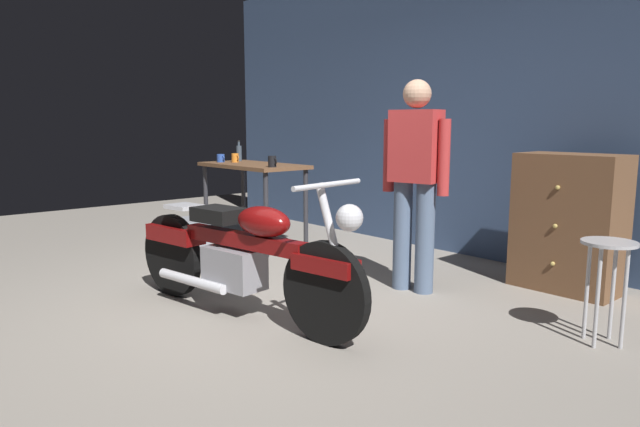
{
  "coord_description": "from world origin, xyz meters",
  "views": [
    {
      "loc": [
        3.23,
        -2.15,
        1.33
      ],
      "look_at": [
        -0.0,
        0.7,
        0.65
      ],
      "focal_mm": 31.87,
      "sensor_mm": 36.0,
      "label": 1
    }
  ],
  "objects_px": {
    "mug_orange_travel": "(235,158)",
    "mug_blue_enamel": "(221,158)",
    "mug_black_matte": "(272,161)",
    "shop_stool": "(608,264)",
    "motorcycle": "(240,254)",
    "wooden_dresser": "(569,223)",
    "storage_bin": "(187,236)",
    "person_standing": "(415,176)",
    "bottle": "(239,153)"
  },
  "relations": [
    {
      "from": "storage_bin",
      "to": "motorcycle",
      "type": "bearing_deg",
      "value": -18.96
    },
    {
      "from": "person_standing",
      "to": "mug_orange_travel",
      "type": "xyz_separation_m",
      "value": [
        -2.66,
        0.06,
        0.03
      ]
    },
    {
      "from": "motorcycle",
      "to": "person_standing",
      "type": "relative_size",
      "value": 1.3
    },
    {
      "from": "shop_stool",
      "to": "mug_orange_travel",
      "type": "bearing_deg",
      "value": 179.03
    },
    {
      "from": "wooden_dresser",
      "to": "mug_black_matte",
      "type": "height_order",
      "value": "wooden_dresser"
    },
    {
      "from": "person_standing",
      "to": "mug_orange_travel",
      "type": "bearing_deg",
      "value": -12.44
    },
    {
      "from": "mug_black_matte",
      "to": "bottle",
      "type": "height_order",
      "value": "bottle"
    },
    {
      "from": "bottle",
      "to": "mug_black_matte",
      "type": "bearing_deg",
      "value": -15.34
    },
    {
      "from": "mug_blue_enamel",
      "to": "motorcycle",
      "type": "bearing_deg",
      "value": -29.2
    },
    {
      "from": "mug_blue_enamel",
      "to": "mug_orange_travel",
      "type": "bearing_deg",
      "value": 45.0
    },
    {
      "from": "motorcycle",
      "to": "mug_black_matte",
      "type": "height_order",
      "value": "mug_black_matte"
    },
    {
      "from": "motorcycle",
      "to": "bottle",
      "type": "xyz_separation_m",
      "value": [
        -2.43,
        1.61,
        0.55
      ]
    },
    {
      "from": "motorcycle",
      "to": "wooden_dresser",
      "type": "relative_size",
      "value": 1.98
    },
    {
      "from": "person_standing",
      "to": "mug_blue_enamel",
      "type": "relative_size",
      "value": 13.8
    },
    {
      "from": "person_standing",
      "to": "wooden_dresser",
      "type": "xyz_separation_m",
      "value": [
        0.81,
        0.95,
        -0.38
      ]
    },
    {
      "from": "wooden_dresser",
      "to": "shop_stool",
      "type": "bearing_deg",
      "value": -54.29
    },
    {
      "from": "person_standing",
      "to": "mug_blue_enamel",
      "type": "xyz_separation_m",
      "value": [
        -2.77,
        -0.06,
        0.02
      ]
    },
    {
      "from": "mug_orange_travel",
      "to": "shop_stool",
      "type": "bearing_deg",
      "value": -0.97
    },
    {
      "from": "motorcycle",
      "to": "mug_orange_travel",
      "type": "relative_size",
      "value": 18.88
    },
    {
      "from": "storage_bin",
      "to": "mug_black_matte",
      "type": "height_order",
      "value": "mug_black_matte"
    },
    {
      "from": "storage_bin",
      "to": "mug_orange_travel",
      "type": "relative_size",
      "value": 3.82
    },
    {
      "from": "storage_bin",
      "to": "person_standing",
      "type": "bearing_deg",
      "value": 15.35
    },
    {
      "from": "wooden_dresser",
      "to": "mug_orange_travel",
      "type": "distance_m",
      "value": 3.6
    },
    {
      "from": "motorcycle",
      "to": "wooden_dresser",
      "type": "height_order",
      "value": "wooden_dresser"
    },
    {
      "from": "motorcycle",
      "to": "mug_orange_travel",
      "type": "distance_m",
      "value": 2.75
    },
    {
      "from": "shop_stool",
      "to": "storage_bin",
      "type": "xyz_separation_m",
      "value": [
        -3.97,
        -0.67,
        -0.33
      ]
    },
    {
      "from": "shop_stool",
      "to": "mug_blue_enamel",
      "type": "bearing_deg",
      "value": -179.37
    },
    {
      "from": "mug_black_matte",
      "to": "motorcycle",
      "type": "bearing_deg",
      "value": -43.53
    },
    {
      "from": "mug_blue_enamel",
      "to": "wooden_dresser",
      "type": "bearing_deg",
      "value": 15.73
    },
    {
      "from": "wooden_dresser",
      "to": "storage_bin",
      "type": "xyz_separation_m",
      "value": [
        -3.28,
        -1.63,
        -0.38
      ]
    },
    {
      "from": "motorcycle",
      "to": "bottle",
      "type": "bearing_deg",
      "value": 138.08
    },
    {
      "from": "storage_bin",
      "to": "mug_orange_travel",
      "type": "xyz_separation_m",
      "value": [
        -0.18,
        0.74,
        0.78
      ]
    },
    {
      "from": "storage_bin",
      "to": "mug_blue_enamel",
      "type": "relative_size",
      "value": 3.64
    },
    {
      "from": "mug_black_matte",
      "to": "mug_orange_travel",
      "type": "xyz_separation_m",
      "value": [
        -0.88,
        0.13,
        -0.01
      ]
    },
    {
      "from": "wooden_dresser",
      "to": "mug_orange_travel",
      "type": "relative_size",
      "value": 9.54
    },
    {
      "from": "shop_stool",
      "to": "mug_blue_enamel",
      "type": "distance_m",
      "value": 4.29
    },
    {
      "from": "wooden_dresser",
      "to": "storage_bin",
      "type": "height_order",
      "value": "wooden_dresser"
    },
    {
      "from": "mug_black_matte",
      "to": "bottle",
      "type": "distance_m",
      "value": 1.07
    },
    {
      "from": "shop_stool",
      "to": "mug_blue_enamel",
      "type": "xyz_separation_m",
      "value": [
        -4.27,
        -0.05,
        0.45
      ]
    },
    {
      "from": "shop_stool",
      "to": "wooden_dresser",
      "type": "bearing_deg",
      "value": 125.71
    },
    {
      "from": "wooden_dresser",
      "to": "mug_blue_enamel",
      "type": "distance_m",
      "value": 3.74
    },
    {
      "from": "shop_stool",
      "to": "mug_black_matte",
      "type": "bearing_deg",
      "value": -178.91
    },
    {
      "from": "person_standing",
      "to": "shop_stool",
      "type": "relative_size",
      "value": 2.61
    },
    {
      "from": "person_standing",
      "to": "mug_blue_enamel",
      "type": "bearing_deg",
      "value": -9.95
    },
    {
      "from": "mug_blue_enamel",
      "to": "bottle",
      "type": "distance_m",
      "value": 0.28
    },
    {
      "from": "wooden_dresser",
      "to": "person_standing",
      "type": "bearing_deg",
      "value": -130.37
    },
    {
      "from": "mug_orange_travel",
      "to": "mug_blue_enamel",
      "type": "xyz_separation_m",
      "value": [
        -0.12,
        -0.12,
        -0.0
      ]
    },
    {
      "from": "person_standing",
      "to": "storage_bin",
      "type": "bearing_deg",
      "value": 4.16
    },
    {
      "from": "wooden_dresser",
      "to": "mug_black_matte",
      "type": "relative_size",
      "value": 9.13
    },
    {
      "from": "wooden_dresser",
      "to": "mug_blue_enamel",
      "type": "bearing_deg",
      "value": -164.27
    }
  ]
}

